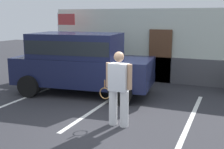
% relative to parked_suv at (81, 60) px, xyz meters
% --- Properties ---
extents(ground_plane, '(40.00, 40.00, 0.00)m').
position_rel_parked_suv_xyz_m(ground_plane, '(2.02, -2.60, -1.15)').
color(ground_plane, '#2D2D33').
extents(parking_stripe_0, '(0.12, 4.40, 0.01)m').
position_rel_parked_suv_xyz_m(parking_stripe_0, '(-1.39, -1.10, -1.14)').
color(parking_stripe_0, silver).
rests_on(parking_stripe_0, ground_plane).
extents(parking_stripe_1, '(0.12, 4.40, 0.01)m').
position_rel_parked_suv_xyz_m(parking_stripe_1, '(1.24, -1.10, -1.14)').
color(parking_stripe_1, silver).
rests_on(parking_stripe_1, ground_plane).
extents(parking_stripe_2, '(0.12, 4.40, 0.01)m').
position_rel_parked_suv_xyz_m(parking_stripe_2, '(3.87, -1.10, -1.14)').
color(parking_stripe_2, silver).
rests_on(parking_stripe_2, ground_plane).
extents(house_frontage, '(9.29, 0.40, 2.90)m').
position_rel_parked_suv_xyz_m(house_frontage, '(2.02, 2.88, 0.22)').
color(house_frontage, silver).
rests_on(house_frontage, ground_plane).
extents(parked_suv, '(4.79, 2.58, 2.05)m').
position_rel_parked_suv_xyz_m(parked_suv, '(0.00, 0.00, 0.00)').
color(parked_suv, '#141938').
rests_on(parked_suv, ground_plane).
extents(tennis_player_man, '(0.92, 0.31, 1.80)m').
position_rel_parked_suv_xyz_m(tennis_player_man, '(2.30, -2.30, -0.21)').
color(tennis_player_man, white).
rests_on(tennis_player_man, ground_plane).
extents(flag_pole, '(0.80, 0.09, 2.75)m').
position_rel_parked_suv_xyz_m(flag_pole, '(-1.89, 1.91, 0.78)').
color(flag_pole, silver).
rests_on(flag_pole, ground_plane).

